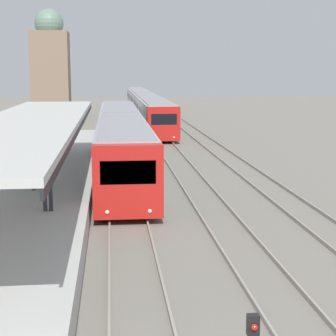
{
  "coord_description": "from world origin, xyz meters",
  "views": [
    {
      "loc": [
        -0.6,
        -7.29,
        5.76
      ],
      "look_at": [
        1.79,
        16.17,
        1.69
      ],
      "focal_mm": 60.0,
      "sensor_mm": 36.0,
      "label": 1
    }
  ],
  "objects": [
    {
      "name": "distant_domed_building",
      "position": [
        -7.41,
        59.27,
        6.07
      ],
      "size": [
        4.25,
        4.25,
        12.76
      ],
      "color": "#89705B",
      "rests_on": "ground_plane"
    },
    {
      "name": "person_on_platform",
      "position": [
        -2.85,
        12.18,
        1.9
      ],
      "size": [
        0.4,
        0.4,
        1.66
      ],
      "color": "#2D2D33",
      "rests_on": "station_platform"
    },
    {
      "name": "platform_canopy",
      "position": [
        -3.78,
        15.83,
        3.75
      ],
      "size": [
        4.0,
        26.04,
        2.96
      ],
      "color": "beige",
      "rests_on": "station_platform"
    },
    {
      "name": "train_far",
      "position": [
        3.59,
        63.84,
        1.72
      ],
      "size": [
        2.64,
        54.01,
        3.11
      ],
      "color": "red",
      "rests_on": "ground_plane"
    },
    {
      "name": "train_near",
      "position": [
        0.0,
        28.16,
        1.76
      ],
      "size": [
        2.68,
        29.9,
        3.18
      ],
      "color": "red",
      "rests_on": "ground_plane"
    }
  ]
}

